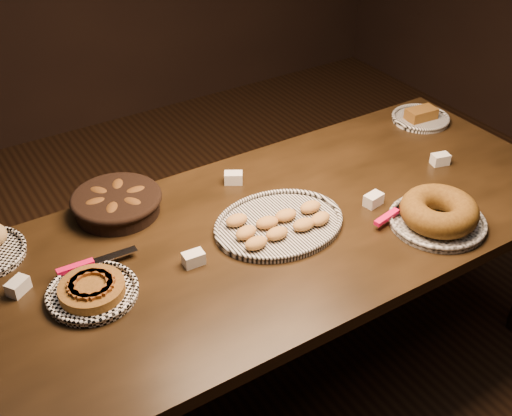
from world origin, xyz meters
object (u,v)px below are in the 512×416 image
apple_tart_plate (92,290)px  bundt_cake_plate (438,214)px  buffet_table (272,244)px  madeleine_platter (279,224)px

apple_tart_plate → bundt_cake_plate: bearing=-31.9°
buffet_table → madeleine_platter: (0.02, -0.01, 0.09)m
buffet_table → apple_tart_plate: size_ratio=7.06×
buffet_table → apple_tart_plate: (-0.66, 0.01, 0.09)m
buffet_table → bundt_cake_plate: size_ratio=6.25×
madeleine_platter → apple_tart_plate: bearing=-156.8°
buffet_table → bundt_cake_plate: 0.60m
apple_tart_plate → bundt_cake_plate: 1.20m
buffet_table → apple_tart_plate: bearing=179.4°
apple_tart_plate → bundt_cake_plate: size_ratio=0.89×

